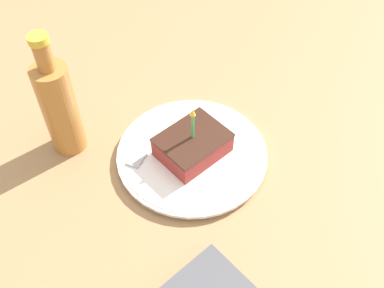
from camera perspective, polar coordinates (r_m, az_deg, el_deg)
ground_plane at (r=0.83m, az=-2.48°, el=-2.56°), size 2.40×2.40×0.04m
plate at (r=0.80m, az=0.00°, el=-1.32°), size 0.27×0.27×0.02m
cake_slice at (r=0.78m, az=0.08°, el=-0.07°), size 0.09×0.12×0.11m
fork at (r=0.82m, az=-5.32°, el=0.60°), size 0.08×0.16×0.00m
bottle at (r=0.79m, az=-16.52°, el=4.62°), size 0.06×0.06×0.24m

